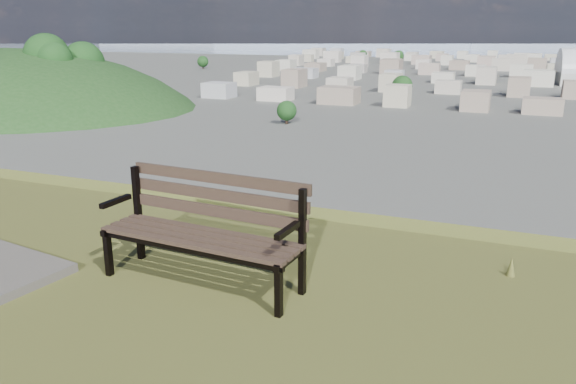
% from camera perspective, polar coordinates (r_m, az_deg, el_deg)
% --- Properties ---
extents(park_bench, '(1.83, 0.70, 0.94)m').
position_cam_1_polar(park_bench, '(4.89, -8.35, -3.20)').
color(park_bench, '#3A2A21').
rests_on(park_bench, hilltop_mesa).
extents(green_wooded_hill, '(159.08, 127.26, 79.54)m').
position_cam_1_polar(green_wooded_hill, '(227.49, -26.24, 7.85)').
color(green_wooded_hill, '#1A3C16').
rests_on(green_wooded_hill, ground).
extents(city_blocks, '(395.00, 361.00, 7.00)m').
position_cam_1_polar(city_blocks, '(397.02, 22.29, 11.73)').
color(city_blocks, beige).
rests_on(city_blocks, ground).
extents(city_trees, '(406.52, 387.20, 9.98)m').
position_cam_1_polar(city_trees, '(322.92, 17.39, 11.65)').
color(city_trees, '#37271B').
rests_on(city_trees, ground).
extents(bay_water, '(2400.00, 700.00, 0.12)m').
position_cam_1_polar(bay_water, '(902.28, 22.66, 13.40)').
color(bay_water, '#91A9B9').
rests_on(bay_water, ground).
extents(far_hills, '(2050.00, 340.00, 60.00)m').
position_cam_1_polar(far_hills, '(1406.21, 20.34, 15.29)').
color(far_hills, '#A4AECB').
rests_on(far_hills, ground).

